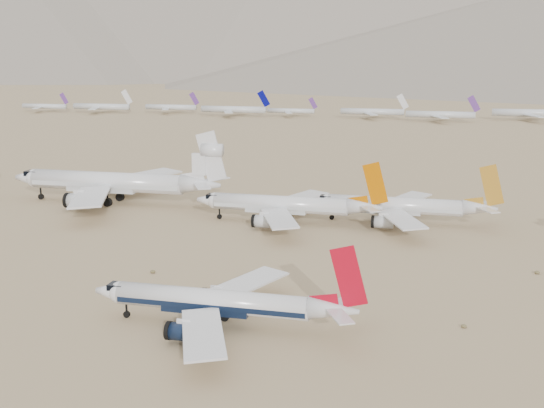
# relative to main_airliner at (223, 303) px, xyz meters

# --- Properties ---
(ground) EXTENTS (7000.00, 7000.00, 0.00)m
(ground) POSITION_rel_main_airliner_xyz_m (9.96, 6.68, -3.79)
(ground) COLOR #81664B
(ground) RESTS_ON ground
(main_airliner) EXTENTS (39.11, 38.20, 13.80)m
(main_airliner) POSITION_rel_main_airliner_xyz_m (0.00, 0.00, 0.00)
(main_airliner) COLOR silver
(main_airliner) RESTS_ON ground
(row2_gold_tail) EXTENTS (42.40, 41.46, 15.10)m
(row2_gold_tail) POSITION_rel_main_airliner_xyz_m (21.65, 70.12, 0.43)
(row2_gold_tail) COLOR silver
(row2_gold_tail) RESTS_ON ground
(row2_orange_tail) EXTENTS (43.56, 42.62, 15.54)m
(row2_orange_tail) POSITION_rel_main_airliner_xyz_m (-4.65, 64.22, 0.57)
(row2_orange_tail) COLOR silver
(row2_orange_tail) RESTS_ON ground
(row2_white_trijet) EXTENTS (57.89, 56.58, 20.51)m
(row2_white_trijet) POSITION_rel_main_airliner_xyz_m (-53.40, 74.18, 2.14)
(row2_white_trijet) COLOR silver
(row2_white_trijet) RESTS_ON ground
(distant_storage_row) EXTENTS (614.69, 63.40, 15.91)m
(distant_storage_row) POSITION_rel_main_airliner_xyz_m (49.40, 342.17, 0.65)
(distant_storage_row) COLOR silver
(distant_storage_row) RESTS_ON ground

